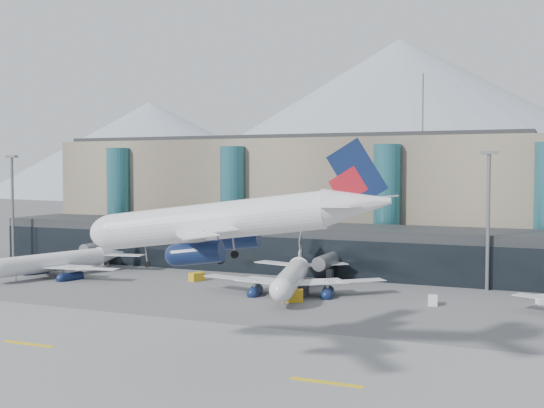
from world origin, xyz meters
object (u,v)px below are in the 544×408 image
at_px(lightmast_mid, 488,212).
at_px(veh_c, 296,289).
at_px(veh_h, 292,296).
at_px(jet_parked_mid, 293,269).
at_px(veh_g, 433,300).
at_px(hero_jet, 245,209).
at_px(lightmast_left, 13,201).
at_px(jet_parked_left, 66,255).
at_px(veh_b, 197,277).

height_order(lightmast_mid, veh_c, lightmast_mid).
bearing_deg(veh_c, veh_h, -61.84).
bearing_deg(jet_parked_mid, veh_g, -108.25).
relative_size(hero_jet, veh_c, 9.26).
bearing_deg(lightmast_left, jet_parked_mid, -9.22).
distance_m(jet_parked_left, veh_c, 53.02).
distance_m(veh_b, veh_c, 24.93).
xyz_separation_m(veh_g, veh_h, (-22.30, -6.49, 0.27)).
bearing_deg(veh_h, lightmast_left, 144.74).
relative_size(jet_parked_mid, veh_b, 12.16).
distance_m(hero_jet, veh_g, 48.59).
xyz_separation_m(lightmast_mid, veh_c, (-30.47, -18.41, -13.31)).
bearing_deg(jet_parked_left, veh_c, -76.34).
bearing_deg(veh_b, jet_parked_mid, -77.70).
height_order(lightmast_mid, veh_b, lightmast_mid).
xyz_separation_m(lightmast_left, veh_h, (80.84, -20.91, -13.39)).
height_order(hero_jet, jet_parked_mid, hero_jet).
bearing_deg(veh_h, lightmast_mid, 18.59).
xyz_separation_m(lightmast_left, jet_parked_mid, (77.86, -12.63, -10.18)).
bearing_deg(veh_c, veh_b, 178.73).
distance_m(lightmast_left, veh_g, 105.03).
relative_size(jet_parked_left, veh_c, 8.49).
bearing_deg(veh_g, veh_c, -97.41).
xyz_separation_m(jet_parked_left, veh_b, (28.91, 4.15, -3.29)).
bearing_deg(lightmast_left, lightmast_mid, 1.56).
xyz_separation_m(veh_c, veh_g, (23.61, 0.99, -0.35)).
distance_m(hero_jet, veh_c, 46.70).
bearing_deg(hero_jet, lightmast_left, 138.97).
relative_size(jet_parked_left, veh_b, 11.83).
bearing_deg(veh_g, hero_jet, -27.17).
relative_size(veh_c, veh_h, 1.07).
bearing_deg(veh_g, lightmast_left, -107.78).
relative_size(lightmast_mid, hero_jet, 0.69).
distance_m(lightmast_mid, veh_b, 57.27).
distance_m(veh_b, veh_g, 47.93).
bearing_deg(hero_jet, jet_parked_left, 136.15).
distance_m(lightmast_mid, jet_parked_left, 85.42).
distance_m(jet_parked_left, veh_h, 54.88).
bearing_deg(veh_c, jet_parked_mid, 135.70).
relative_size(lightmast_left, veh_c, 6.41).
bearing_deg(lightmast_left, veh_c, -10.97).
height_order(lightmast_left, hero_jet, lightmast_left).
bearing_deg(jet_parked_mid, jet_parked_left, 75.85).
xyz_separation_m(lightmast_mid, hero_jet, (-20.43, -60.84, 3.42)).
distance_m(veh_b, veh_h, 28.13).
bearing_deg(jet_parked_mid, lightmast_mid, -78.27).
height_order(jet_parked_mid, veh_b, jet_parked_mid).
height_order(lightmast_left, veh_h, lightmast_left).
distance_m(veh_c, veh_h, 5.65).
distance_m(hero_jet, veh_h, 41.51).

